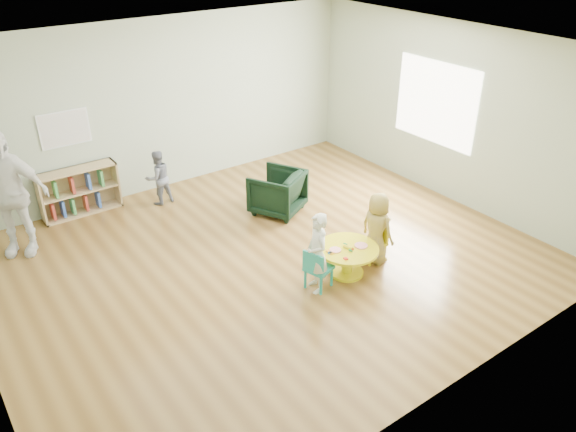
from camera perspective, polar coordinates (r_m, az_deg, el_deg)
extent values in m
plane|color=brown|center=(7.72, -2.12, -4.43)|extent=(7.00, 7.00, 0.00)
cube|color=white|center=(6.63, -2.56, 15.90)|extent=(7.00, 6.00, 0.10)
cube|color=#98A991|center=(9.54, -12.57, 10.87)|extent=(7.00, 0.10, 2.80)
cube|color=#98A991|center=(5.13, 16.78, -6.01)|extent=(7.00, 0.10, 2.80)
cube|color=#98A991|center=(9.32, 16.16, 9.99)|extent=(0.10, 6.00, 2.80)
cube|color=white|center=(9.45, 14.76, 11.07)|extent=(0.02, 1.60, 1.30)
cylinder|color=yellow|center=(7.37, 6.03, -4.64)|extent=(0.14, 0.14, 0.36)
cylinder|color=yellow|center=(7.46, 5.97, -5.69)|extent=(0.44, 0.44, 0.04)
cylinder|color=yellow|center=(7.27, 6.11, -3.33)|extent=(0.80, 0.80, 0.04)
cylinder|color=pink|center=(7.18, 4.82, -3.46)|extent=(0.15, 0.15, 0.02)
cylinder|color=pink|center=(7.30, 7.43, -3.01)|extent=(0.17, 0.17, 0.02)
cylinder|color=yellow|center=(7.22, 6.11, -3.17)|extent=(0.08, 0.13, 0.04)
cylinder|color=#14753C|center=(7.16, 6.39, -3.51)|extent=(0.04, 0.05, 0.02)
cylinder|color=#14753C|center=(7.29, 5.84, -2.84)|extent=(0.04, 0.05, 0.02)
cube|color=red|center=(7.02, 5.89, -4.32)|extent=(0.06, 0.06, 0.02)
cube|color=orange|center=(7.11, 4.40, -3.79)|extent=(0.06, 0.06, 0.02)
cube|color=#164DA8|center=(7.11, 4.31, -3.77)|extent=(0.05, 0.05, 0.02)
cube|color=#14753C|center=(7.22, 6.37, -3.33)|extent=(0.05, 0.06, 0.02)
cube|color=red|center=(7.22, 6.44, -3.33)|extent=(0.05, 0.05, 0.02)
cube|color=orange|center=(7.15, 4.10, -3.56)|extent=(0.05, 0.05, 0.02)
cube|color=teal|center=(7.04, 3.14, -5.32)|extent=(0.37, 0.37, 0.04)
cube|color=teal|center=(6.87, 2.57, -4.77)|extent=(0.12, 0.29, 0.26)
cylinder|color=teal|center=(7.10, 1.76, -6.43)|extent=(0.04, 0.04, 0.26)
cylinder|color=teal|center=(6.99, 3.37, -7.10)|extent=(0.04, 0.04, 0.26)
cylinder|color=teal|center=(7.27, 2.87, -5.55)|extent=(0.04, 0.04, 0.26)
cylinder|color=teal|center=(7.16, 4.45, -6.20)|extent=(0.04, 0.04, 0.26)
cube|color=yellow|center=(7.66, 8.66, -2.66)|extent=(0.33, 0.33, 0.04)
cube|color=yellow|center=(7.65, 9.52, -1.50)|extent=(0.07, 0.29, 0.25)
cylinder|color=yellow|center=(7.71, 9.79, -3.78)|extent=(0.04, 0.04, 0.25)
cylinder|color=yellow|center=(7.87, 8.80, -2.97)|extent=(0.04, 0.04, 0.25)
cylinder|color=yellow|center=(7.59, 8.35, -4.22)|extent=(0.04, 0.04, 0.25)
cylinder|color=yellow|center=(7.75, 7.38, -3.39)|extent=(0.04, 0.04, 0.25)
cube|color=tan|center=(9.18, -23.85, 1.37)|extent=(0.03, 0.30, 0.75)
cube|color=tan|center=(9.43, -17.07, 3.34)|extent=(0.03, 0.30, 0.75)
cube|color=tan|center=(9.44, -20.05, 0.42)|extent=(1.20, 0.30, 0.03)
cube|color=tan|center=(9.15, -20.80, 4.39)|extent=(1.20, 0.30, 0.03)
cube|color=tan|center=(9.29, -20.42, 2.37)|extent=(1.14, 0.28, 0.03)
cube|color=tan|center=(9.41, -20.67, 2.67)|extent=(1.20, 0.02, 0.75)
cube|color=#A8382C|center=(9.27, -22.79, 0.49)|extent=(0.04, 0.18, 0.26)
cube|color=blue|center=(9.30, -21.92, 0.75)|extent=(0.04, 0.18, 0.26)
cube|color=#4AA051|center=(9.32, -21.05, 1.01)|extent=(0.04, 0.18, 0.26)
cube|color=#A8382C|center=(9.36, -19.89, 1.35)|extent=(0.04, 0.18, 0.26)
cube|color=blue|center=(9.41, -18.75, 1.68)|extent=(0.04, 0.18, 0.26)
cube|color=#4AA051|center=(9.14, -22.60, 2.57)|extent=(0.04, 0.18, 0.26)
cube|color=#A8382C|center=(9.19, -21.12, 3.00)|extent=(0.04, 0.18, 0.26)
cube|color=blue|center=(9.24, -19.66, 3.42)|extent=(0.04, 0.18, 0.26)
cube|color=#4AA051|center=(9.29, -18.50, 3.75)|extent=(0.04, 0.18, 0.26)
cube|color=white|center=(9.07, -21.76, 8.24)|extent=(0.74, 0.01, 0.54)
cube|color=#FF3A35|center=(9.07, -21.75, 8.23)|extent=(0.70, 0.00, 0.50)
imported|color=black|center=(8.76, -1.09, 2.46)|extent=(0.99, 1.00, 0.68)
imported|color=silver|center=(6.87, 2.97, -3.79)|extent=(0.35, 0.44, 1.06)
imported|color=yellow|center=(7.52, 9.00, -1.25)|extent=(0.39, 0.53, 1.01)
imported|color=#151F36|center=(9.22, -13.05, 3.83)|extent=(0.46, 0.37, 0.90)
imported|color=white|center=(8.33, -26.58, 2.03)|extent=(1.13, 0.91, 1.79)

